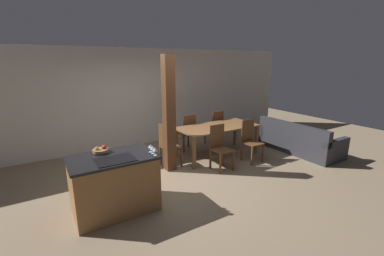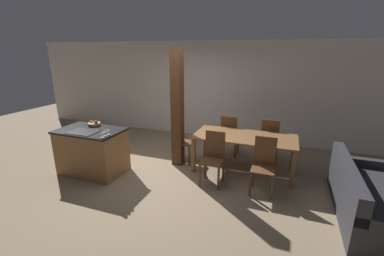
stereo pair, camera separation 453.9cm
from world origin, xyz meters
name	(u,v)px [view 1 (the left image)]	position (x,y,z in m)	size (l,w,h in m)	color
ground_plane	(173,178)	(0.00, 0.00, 0.00)	(16.00, 16.00, 0.00)	#847056
wall_back	(128,98)	(0.00, 2.58, 1.35)	(11.20, 0.08, 2.70)	silver
kitchen_island	(114,184)	(-1.31, -0.54, 0.47)	(1.30, 0.83, 0.94)	olive
fruit_bowl	(101,150)	(-1.42, -0.28, 0.97)	(0.25, 0.25, 0.11)	#99704C
wine_glass_near	(155,149)	(-0.74, -0.87, 1.03)	(0.07, 0.07, 0.13)	silver
wine_glass_middle	(153,148)	(-0.74, -0.78, 1.03)	(0.07, 0.07, 0.13)	silver
wine_glass_far	(150,146)	(-0.74, -0.69, 1.03)	(0.07, 0.07, 0.13)	silver
dining_table	(217,130)	(1.60, 0.60, 0.68)	(2.05, 0.96, 0.77)	brown
dining_chair_near_left	(220,147)	(1.14, -0.10, 0.52)	(0.40, 0.40, 1.00)	brown
dining_chair_near_right	(250,140)	(2.06, -0.10, 0.52)	(0.40, 0.40, 1.00)	brown
dining_chair_far_left	(187,132)	(1.14, 1.30, 0.52)	(0.40, 0.40, 1.00)	brown
dining_chair_far_right	(215,127)	(2.06, 1.30, 0.52)	(0.40, 0.40, 1.00)	brown
dining_chair_head_end	(167,145)	(0.20, 0.60, 0.52)	(0.40, 0.40, 1.00)	brown
couch	(299,141)	(3.64, -0.31, 0.27)	(0.93, 2.09, 0.82)	#2D2D33
timber_post	(169,115)	(0.18, 0.45, 1.25)	(0.22, 0.22, 2.49)	#4C2D19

